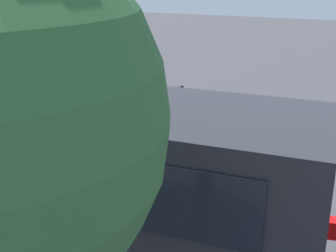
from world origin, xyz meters
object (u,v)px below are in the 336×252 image
Objects in this scene: spectator_far_left at (228,171)px; spectator_right at (82,152)px; spectator_centre at (136,152)px; traffic_cone at (214,129)px; parked_motorcycle_silver at (334,235)px; spectator_left at (174,166)px; tour_bus at (59,182)px; stunt_motorcycle at (175,101)px.

spectator_right is at bearing 2.48° from spectator_far_left.
traffic_cone is at bearing -96.92° from spectator_centre.
spectator_centre is 4.50m from traffic_cone.
spectator_right is 2.64× the size of traffic_cone.
traffic_cone is at bearing -52.00° from parked_motorcycle_silver.
spectator_far_left is at bearing -177.52° from spectator_right.
tour_bus is at bearing 68.83° from spectator_left.
stunt_motorcycle is 3.27× the size of traffic_cone.
tour_bus is 2.98m from spectator_centre.
spectator_right is 5.07m from traffic_cone.
tour_bus is 3.70m from spectator_far_left.
spectator_centre is (-0.00, -2.93, -0.55)m from tour_bus.
parked_motorcycle_silver is (-4.62, -2.10, -1.16)m from tour_bus.
spectator_right is at bearing 10.86° from spectator_centre.
tour_bus reaches higher than traffic_cone.
tour_bus is at bearing 50.77° from spectator_far_left.
tour_bus is at bearing 116.84° from spectator_right.
tour_bus is 3.02m from spectator_left.
spectator_left reaches higher than parked_motorcycle_silver.
parked_motorcycle_silver is at bearing 174.52° from spectator_right.
spectator_centre is at bearing -10.23° from parked_motorcycle_silver.
spectator_right is at bearing -63.16° from tour_bus.
traffic_cone is at bearing -94.18° from tour_bus.
parked_motorcycle_silver is (-2.31, 0.73, -0.59)m from spectator_far_left.
spectator_centre reaches higher than traffic_cone.
tour_bus is 7.77m from stunt_motorcycle.
parked_motorcycle_silver is at bearing 135.10° from stunt_motorcycle.
spectator_centre is 0.88× the size of parked_motorcycle_silver.
tour_bus is at bearing 24.42° from parked_motorcycle_silver.
spectator_far_left reaches higher than traffic_cone.
tour_bus reaches higher than spectator_centre.
stunt_motorcycle is (5.60, -5.58, 0.49)m from parked_motorcycle_silver.
stunt_motorcycle reaches higher than traffic_cone.
spectator_far_left is 2.31m from spectator_centre.
tour_bus reaches higher than spectator_right.
spectator_left is 2.42m from spectator_right.
traffic_cone is (-0.53, -4.40, -0.78)m from spectator_centre.
traffic_cone is at bearing 166.92° from stunt_motorcycle.
stunt_motorcycle is at bearing -94.25° from spectator_right.
tour_bus is 5.09× the size of spectator_far_left.
stunt_motorcycle is at bearing -82.73° from tour_bus.
spectator_centre is 4.85m from stunt_motorcycle.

